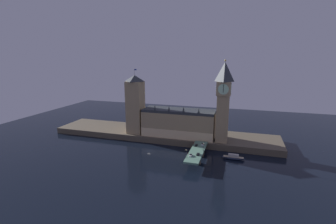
{
  "coord_description": "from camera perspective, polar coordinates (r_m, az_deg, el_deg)",
  "views": [
    {
      "loc": [
        72.9,
        -180.94,
        77.98
      ],
      "look_at": [
        10.95,
        20.0,
        30.42
      ],
      "focal_mm": 26.0,
      "sensor_mm": 36.0,
      "label": 1
    }
  ],
  "objects": [
    {
      "name": "boat_downstream",
      "position": [
        199.33,
        15.08,
        -10.26
      ],
      "size": [
        17.41,
        4.04,
        4.31
      ],
      "color": "#1E2842",
      "rests_on": "ground_plane"
    },
    {
      "name": "car_northbound_trail",
      "position": [
        181.89,
        5.35,
        -10.05
      ],
      "size": [
        1.96,
        4.14,
        1.4
      ],
      "color": "white",
      "rests_on": "bridge"
    },
    {
      "name": "parliament_hall",
      "position": [
        228.0,
        2.56,
        -2.5
      ],
      "size": [
        66.86,
        23.46,
        29.98
      ],
      "color": "tan",
      "rests_on": "embankment"
    },
    {
      "name": "street_lamp_near",
      "position": [
        178.3,
        4.28,
        -9.4
      ],
      "size": [
        1.34,
        0.6,
        6.11
      ],
      "color": "#2D3333",
      "rests_on": "bridge"
    },
    {
      "name": "bridge",
      "position": [
        192.88,
        6.75,
        -9.51
      ],
      "size": [
        10.71,
        46.0,
        7.04
      ],
      "color": "slate",
      "rests_on": "ground_plane"
    },
    {
      "name": "pedestrian_far_rail",
      "position": [
        204.19,
        6.11,
        -7.39
      ],
      "size": [
        0.38,
        0.38,
        1.72
      ],
      "color": "black",
      "rests_on": "bridge"
    },
    {
      "name": "clock_tower",
      "position": [
        210.81,
        12.85,
        2.86
      ],
      "size": [
        12.08,
        12.19,
        70.4
      ],
      "color": "tan",
      "rests_on": "embankment"
    },
    {
      "name": "victoria_tower",
      "position": [
        235.4,
        -7.66,
        1.79
      ],
      "size": [
        14.73,
        14.73,
        61.92
      ],
      "color": "tan",
      "rests_on": "embankment"
    },
    {
      "name": "street_lamp_mid",
      "position": [
        189.89,
        8.33,
        -7.94
      ],
      "size": [
        1.34,
        0.6,
        6.88
      ],
      "color": "#2D3333",
      "rests_on": "bridge"
    },
    {
      "name": "embankment",
      "position": [
        243.59,
        -1.15,
        -5.23
      ],
      "size": [
        220.0,
        42.0,
        5.63
      ],
      "color": "brown",
      "rests_on": "ground_plane"
    },
    {
      "name": "car_southbound_lead",
      "position": [
        184.45,
        7.05,
        -9.77
      ],
      "size": [
        2.05,
        4.27,
        1.32
      ],
      "color": "black",
      "rests_on": "bridge"
    },
    {
      "name": "pedestrian_mid_walk",
      "position": [
        192.23,
        8.23,
        -8.77
      ],
      "size": [
        0.38,
        0.38,
        1.65
      ],
      "color": "black",
      "rests_on": "bridge"
    },
    {
      "name": "ground_plane",
      "position": [
        210.08,
        -4.52,
        -9.08
      ],
      "size": [
        400.0,
        400.0,
        0.0
      ],
      "primitive_type": "plane",
      "color": "black"
    },
    {
      "name": "car_northbound_lead",
      "position": [
        201.85,
        6.65,
        -7.72
      ],
      "size": [
        1.89,
        4.64,
        1.39
      ],
      "color": "black",
      "rests_on": "bridge"
    },
    {
      "name": "car_southbound_trail",
      "position": [
        204.31,
        8.14,
        -7.5
      ],
      "size": [
        2.07,
        4.19,
        1.46
      ],
      "color": "white",
      "rests_on": "bridge"
    },
    {
      "name": "pedestrian_near_rail",
      "position": [
        183.86,
        4.75,
        -9.68
      ],
      "size": [
        0.38,
        0.38,
        1.74
      ],
      "color": "black",
      "rests_on": "bridge"
    }
  ]
}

